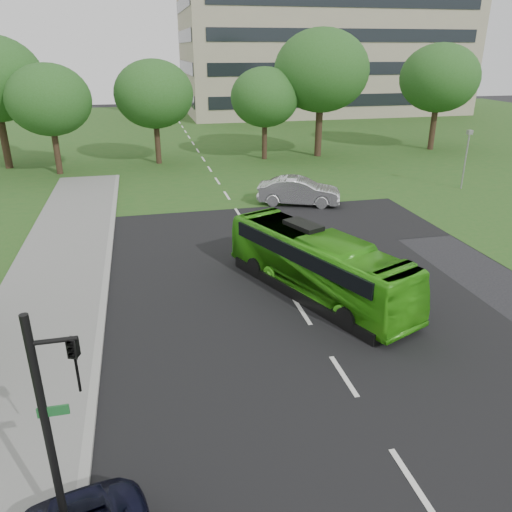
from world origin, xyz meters
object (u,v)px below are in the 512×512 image
Objects in this scene: tree_park_a at (49,100)px; sedan at (299,191)px; camera_pole at (467,151)px; traffic_light at (56,424)px; tree_park_b at (154,94)px; office_building at (323,22)px; tree_park_e at (439,78)px; tree_park_d at (321,71)px; tree_park_c at (265,97)px; bus at (317,264)px.

sedan is at bearing -37.57° from tree_park_a.
traffic_light is at bearing -139.57° from camera_pole.
tree_park_a is 7.90m from tree_park_b.
office_building reaches higher than tree_park_e.
office_building reaches higher than camera_pole.
tree_park_d is 11.60m from tree_park_e.
tree_park_b is at bearing 143.37° from camera_pole.
tree_park_d reaches higher than camera_pole.
tree_park_c is at bearing 91.62° from traffic_light.
tree_park_c is at bearing -116.84° from office_building.
traffic_light is (-17.23, -35.11, -4.15)m from tree_park_d.
tree_park_c is 0.72× the size of tree_park_d.
tree_park_d reaches higher than bus.
office_building is 74.49m from traffic_light.
tree_park_b reaches higher than sedan.
tree_park_b reaches higher than bus.
office_building is 4.99× the size of tree_park_a.
tree_park_a is at bearing -174.43° from tree_park_d.
traffic_light is (-11.04, -21.12, 2.20)m from sedan.
tree_park_c is 1.52× the size of sedan.
tree_park_c reaches higher than bus.
tree_park_b is (-25.79, -32.84, -6.95)m from office_building.
tree_park_a reaches higher than tree_park_c.
tree_park_e is (33.19, 2.68, 0.98)m from tree_park_a.
office_building is 4.24× the size of tree_park_e.
tree_park_d is (21.63, 2.11, 1.73)m from tree_park_a.
camera_pole is at bearing 17.63° from bus.
tree_park_b reaches higher than tree_park_a.
camera_pole is (-5.75, -13.55, -3.88)m from tree_park_e.
camera_pole is (23.04, 22.13, -0.48)m from traffic_light.
tree_park_d is at bearing 84.85° from traffic_light.
sedan is (-1.22, -13.77, -4.33)m from tree_park_c.
tree_park_b is at bearing 105.77° from traffic_light.
camera_pole is (-5.96, -45.83, -9.95)m from office_building.
tree_park_d is 1.12× the size of tree_park_e.
camera_pole is (10.78, -12.76, -2.60)m from tree_park_c.
tree_park_a is 21.80m from tree_park_d.
tree_park_a is at bearing 154.98° from camera_pole.
tree_park_e is at bearing 4.62° from tree_park_a.
traffic_light is (-29.00, -67.96, -9.47)m from office_building.
traffic_light is at bearing -109.36° from tree_park_c.
tree_park_c is 5.37m from tree_park_d.
sedan is at bearing -110.98° from office_building.
bus is 1.78× the size of sedan.
tree_park_b is at bearing -178.72° from tree_park_e.
tree_park_e is 15.22m from camera_pole.
office_building is 42.33m from tree_park_b.
tree_park_a is 29.66m from camera_pole.
sedan is (-6.19, -13.99, -6.35)m from tree_park_d.
traffic_light is 31.95m from camera_pole.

